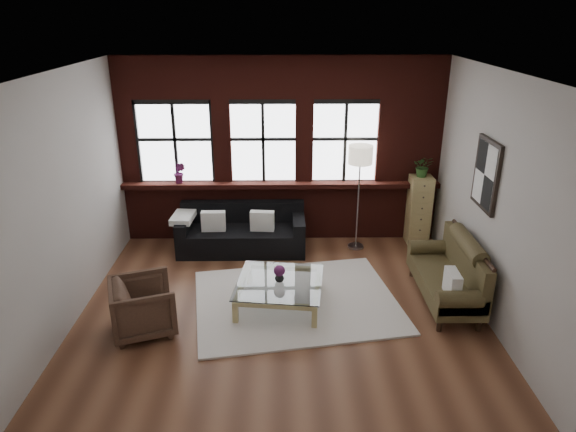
{
  "coord_description": "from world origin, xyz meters",
  "views": [
    {
      "loc": [
        0.01,
        -6.15,
        3.88
      ],
      "look_at": [
        0.1,
        0.6,
        1.15
      ],
      "focal_mm": 32.0,
      "sensor_mm": 36.0,
      "label": 1
    }
  ],
  "objects_px": {
    "vintage_settee": "(445,272)",
    "vase": "(279,277)",
    "coffee_table": "(280,294)",
    "drawer_chest": "(419,210)",
    "armchair": "(143,306)",
    "floor_lamp": "(358,194)",
    "dark_sofa": "(242,229)"
  },
  "relations": [
    {
      "from": "vintage_settee",
      "to": "coffee_table",
      "type": "height_order",
      "value": "vintage_settee"
    },
    {
      "from": "armchair",
      "to": "floor_lamp",
      "type": "xyz_separation_m",
      "value": [
        3.07,
        2.47,
        0.63
      ]
    },
    {
      "from": "vintage_settee",
      "to": "vase",
      "type": "xyz_separation_m",
      "value": [
        -2.32,
        -0.09,
        -0.01
      ]
    },
    {
      "from": "dark_sofa",
      "to": "vase",
      "type": "relative_size",
      "value": 15.74
    },
    {
      "from": "vintage_settee",
      "to": "vase",
      "type": "relative_size",
      "value": 12.68
    },
    {
      "from": "drawer_chest",
      "to": "floor_lamp",
      "type": "xyz_separation_m",
      "value": [
        -1.11,
        -0.23,
        0.38
      ]
    },
    {
      "from": "dark_sofa",
      "to": "vintage_settee",
      "type": "xyz_separation_m",
      "value": [
        2.98,
        -1.72,
        0.07
      ]
    },
    {
      "from": "floor_lamp",
      "to": "dark_sofa",
      "type": "bearing_deg",
      "value": -177.75
    },
    {
      "from": "dark_sofa",
      "to": "drawer_chest",
      "type": "xyz_separation_m",
      "value": [
        3.09,
        0.31,
        0.22
      ]
    },
    {
      "from": "vintage_settee",
      "to": "armchair",
      "type": "xyz_separation_m",
      "value": [
        -4.06,
        -0.68,
        -0.11
      ]
    },
    {
      "from": "armchair",
      "to": "floor_lamp",
      "type": "relative_size",
      "value": 0.4
    },
    {
      "from": "drawer_chest",
      "to": "floor_lamp",
      "type": "distance_m",
      "value": 1.2
    },
    {
      "from": "armchair",
      "to": "vase",
      "type": "distance_m",
      "value": 1.84
    },
    {
      "from": "coffee_table",
      "to": "drawer_chest",
      "type": "distance_m",
      "value": 3.26
    },
    {
      "from": "vintage_settee",
      "to": "coffee_table",
      "type": "relative_size",
      "value": 1.49
    },
    {
      "from": "armchair",
      "to": "coffee_table",
      "type": "distance_m",
      "value": 1.84
    },
    {
      "from": "drawer_chest",
      "to": "floor_lamp",
      "type": "bearing_deg",
      "value": -168.37
    },
    {
      "from": "vintage_settee",
      "to": "floor_lamp",
      "type": "xyz_separation_m",
      "value": [
        -1.0,
        1.8,
        0.52
      ]
    },
    {
      "from": "coffee_table",
      "to": "armchair",
      "type": "bearing_deg",
      "value": -161.34
    },
    {
      "from": "armchair",
      "to": "vase",
      "type": "height_order",
      "value": "armchair"
    },
    {
      "from": "floor_lamp",
      "to": "coffee_table",
      "type": "bearing_deg",
      "value": -125.18
    },
    {
      "from": "vintage_settee",
      "to": "drawer_chest",
      "type": "distance_m",
      "value": 2.03
    },
    {
      "from": "dark_sofa",
      "to": "coffee_table",
      "type": "relative_size",
      "value": 1.85
    },
    {
      "from": "coffee_table",
      "to": "floor_lamp",
      "type": "height_order",
      "value": "floor_lamp"
    },
    {
      "from": "vase",
      "to": "drawer_chest",
      "type": "relative_size",
      "value": 0.11
    },
    {
      "from": "armchair",
      "to": "drawer_chest",
      "type": "bearing_deg",
      "value": -76.14
    },
    {
      "from": "vintage_settee",
      "to": "coffee_table",
      "type": "xyz_separation_m",
      "value": [
        -2.32,
        -0.09,
        -0.28
      ]
    },
    {
      "from": "vintage_settee",
      "to": "armchair",
      "type": "relative_size",
      "value": 2.21
    },
    {
      "from": "armchair",
      "to": "vase",
      "type": "relative_size",
      "value": 5.74
    },
    {
      "from": "dark_sofa",
      "to": "floor_lamp",
      "type": "xyz_separation_m",
      "value": [
        1.98,
        0.08,
        0.6
      ]
    },
    {
      "from": "drawer_chest",
      "to": "floor_lamp",
      "type": "height_order",
      "value": "floor_lamp"
    },
    {
      "from": "dark_sofa",
      "to": "vase",
      "type": "xyz_separation_m",
      "value": [
        0.65,
        -1.81,
        0.06
      ]
    }
  ]
}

